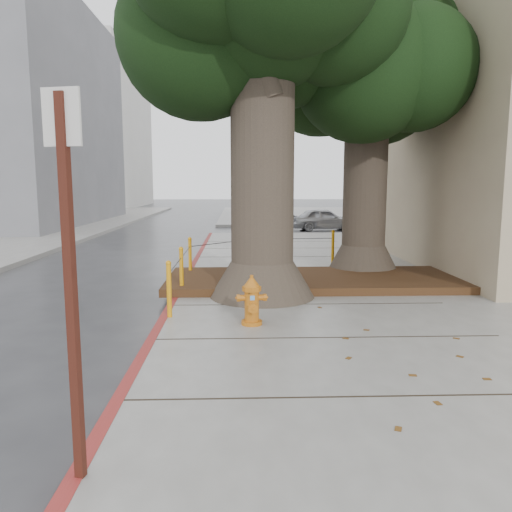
% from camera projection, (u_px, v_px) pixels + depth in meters
% --- Properties ---
extents(ground, '(140.00, 140.00, 0.00)m').
position_uv_depth(ground, '(292.00, 348.00, 7.13)').
color(ground, '#28282B').
rests_on(ground, ground).
extents(sidewalk_far, '(16.00, 20.00, 0.15)m').
position_uv_depth(sidewalk_far, '(329.00, 214.00, 37.00)').
color(sidewalk_far, slate).
rests_on(sidewalk_far, ground).
extents(curb_red, '(0.14, 26.00, 0.16)m').
position_uv_depth(curb_red, '(174.00, 303.00, 9.52)').
color(curb_red, maroon).
rests_on(curb_red, ground).
extents(planter_bed, '(6.40, 2.60, 0.16)m').
position_uv_depth(planter_bed, '(314.00, 280.00, 10.98)').
color(planter_bed, black).
rests_on(planter_bed, sidewalk_main).
extents(building_far_white, '(12.00, 18.00, 15.00)m').
position_uv_depth(building_far_white, '(76.00, 132.00, 49.97)').
color(building_far_white, silver).
rests_on(building_far_white, ground).
extents(building_side_white, '(10.00, 10.00, 9.00)m').
position_uv_depth(building_side_white, '(493.00, 150.00, 32.75)').
color(building_side_white, silver).
rests_on(building_side_white, ground).
extents(tree_near, '(4.50, 3.80, 7.68)m').
position_uv_depth(tree_near, '(280.00, 16.00, 9.14)').
color(tree_near, '#4C3F33').
rests_on(tree_near, sidewalk_main).
extents(tree_far, '(4.50, 3.80, 7.17)m').
position_uv_depth(tree_far, '(381.00, 69.00, 11.76)').
color(tree_far, '#4C3F33').
rests_on(tree_far, sidewalk_main).
extents(bollard_ring, '(3.79, 5.39, 0.95)m').
position_uv_depth(bollard_ring, '(234.00, 258.00, 11.33)').
color(bollard_ring, orange).
rests_on(bollard_ring, sidewalk_main).
extents(fire_hydrant, '(0.41, 0.37, 0.78)m').
position_uv_depth(fire_hydrant, '(252.00, 301.00, 7.74)').
color(fire_hydrant, '#CC6C14').
rests_on(fire_hydrant, sidewalk_main).
extents(signpost, '(0.28, 0.09, 2.82)m').
position_uv_depth(signpost, '(70.00, 267.00, 3.52)').
color(signpost, '#471911').
rests_on(signpost, sidewalk_main).
extents(car_silver, '(3.39, 1.63, 1.12)m').
position_uv_depth(car_silver, '(324.00, 219.00, 25.17)').
color(car_silver, '#A6A7AB').
rests_on(car_silver, ground).
extents(car_red, '(3.81, 1.53, 1.23)m').
position_uv_depth(car_red, '(448.00, 217.00, 25.98)').
color(car_red, maroon).
rests_on(car_red, ground).
extents(car_dark, '(1.66, 3.79, 1.09)m').
position_uv_depth(car_dark, '(25.00, 218.00, 26.35)').
color(car_dark, black).
rests_on(car_dark, ground).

